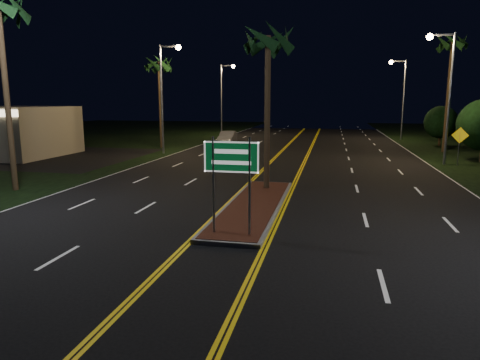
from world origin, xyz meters
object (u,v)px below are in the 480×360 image
(streetlight_right_mid, at_px, (445,83))
(shrub_far, at_px, (441,122))
(median_island, at_px, (254,205))
(highway_sign, at_px, (231,166))
(streetlight_right_far, at_px, (401,90))
(palm_right_far, at_px, (452,44))
(car_near, at_px, (226,145))
(streetlight_left_far, at_px, (224,91))
(palm_left_far, at_px, (159,65))
(palm_median, at_px, (268,41))
(car_far, at_px, (227,137))
(streetlight_left_mid, at_px, (166,86))
(warning_sign, at_px, (460,140))

(streetlight_right_mid, xyz_separation_m, shrub_far, (3.19, 14.00, -3.32))
(median_island, relative_size, highway_sign, 3.20)
(streetlight_right_far, bearing_deg, palm_right_far, -79.67)
(median_island, height_order, car_near, car_near)
(streetlight_left_far, relative_size, palm_left_far, 1.02)
(highway_sign, bearing_deg, streetlight_right_far, 74.85)
(highway_sign, bearing_deg, streetlight_right_mid, 61.07)
(streetlight_left_far, bearing_deg, palm_median, -72.42)
(streetlight_right_mid, xyz_separation_m, car_near, (-16.42, 3.39, -4.94))
(streetlight_right_mid, xyz_separation_m, palm_right_far, (2.19, 8.00, 3.49))
(streetlight_left_far, distance_m, car_far, 13.09)
(palm_left_far, bearing_deg, median_island, -58.64)
(median_island, bearing_deg, streetlight_left_mid, 121.98)
(shrub_far, bearing_deg, palm_left_far, -163.26)
(car_near, height_order, car_far, car_far)
(palm_right_far, bearing_deg, shrub_far, 80.54)
(streetlight_right_far, height_order, warning_sign, streetlight_right_far)
(streetlight_right_far, xyz_separation_m, palm_right_far, (2.19, -12.00, 3.49))
(streetlight_right_mid, distance_m, warning_sign, 4.10)
(streetlight_left_mid, bearing_deg, palm_median, -51.83)
(streetlight_left_far, bearing_deg, streetlight_right_mid, -46.03)
(streetlight_right_mid, relative_size, streetlight_right_far, 1.00)
(streetlight_right_mid, bearing_deg, palm_median, -132.70)
(streetlight_right_far, bearing_deg, car_near, -134.68)
(shrub_far, distance_m, car_near, 22.35)
(streetlight_left_far, distance_m, palm_right_far, 27.50)
(streetlight_left_mid, bearing_deg, median_island, -58.02)
(median_island, bearing_deg, car_near, 107.52)
(car_near, height_order, warning_sign, warning_sign)
(median_island, distance_m, warning_sign, 19.07)
(streetlight_left_far, xyz_separation_m, car_near, (4.81, -18.61, -4.94))
(streetlight_left_mid, height_order, palm_right_far, palm_right_far)
(warning_sign, bearing_deg, car_far, 176.19)
(palm_right_far, bearing_deg, streetlight_left_far, 149.12)
(streetlight_right_mid, relative_size, palm_left_far, 1.02)
(car_far, bearing_deg, highway_sign, -79.79)
(streetlight_left_mid, bearing_deg, streetlight_right_mid, -5.38)
(streetlight_left_mid, bearing_deg, shrub_far, 26.18)
(palm_left_far, xyz_separation_m, warning_sign, (24.65, -6.14, -6.00))
(highway_sign, height_order, car_near, highway_sign)
(car_far, bearing_deg, palm_left_far, -145.58)
(shrub_far, distance_m, warning_sign, 14.29)
(streetlight_right_far, distance_m, shrub_far, 7.56)
(palm_median, relative_size, car_far, 1.72)
(median_island, xyz_separation_m, streetlight_left_far, (-10.61, 37.00, 5.57))
(median_island, distance_m, palm_left_far, 25.76)
(palm_left_far, relative_size, shrub_far, 2.22)
(palm_right_far, xyz_separation_m, shrub_far, (1.00, 6.00, -6.81))
(streetlight_left_mid, distance_m, streetlight_left_far, 20.00)
(streetlight_left_far, height_order, palm_right_far, palm_right_far)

